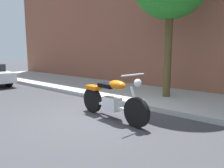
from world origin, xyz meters
name	(u,v)px	position (x,y,z in m)	size (l,w,h in m)	color
ground_plane	(94,118)	(0.00, 0.00, 0.00)	(60.00, 60.00, 0.00)	#38383D
sidewalk	(154,96)	(0.00, 3.02, 0.07)	(23.64, 3.13, 0.14)	#A7A7A7
motorcycle	(112,100)	(0.40, 0.24, 0.48)	(2.27, 0.72, 1.17)	black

